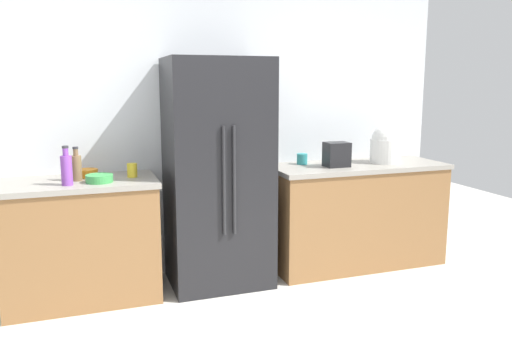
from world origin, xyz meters
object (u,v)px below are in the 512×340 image
(bottle_a, at_px, (76,167))
(cup_a, at_px, (132,170))
(refrigerator, at_px, (218,174))
(bottle_b, at_px, (67,169))
(bowl_a, at_px, (87,173))
(cup_b, at_px, (302,159))
(bowl_b, at_px, (99,178))
(toaster, at_px, (337,154))
(rice_cooker, at_px, (386,145))

(bottle_a, distance_m, cup_a, 0.41)
(refrigerator, distance_m, bottle_b, 1.16)
(bowl_a, bearing_deg, refrigerator, -8.75)
(cup_a, bearing_deg, cup_b, 5.26)
(cup_a, xyz_separation_m, cup_b, (1.50, 0.14, -0.01))
(bowl_a, bearing_deg, bowl_b, -72.31)
(cup_a, distance_m, cup_b, 1.50)
(refrigerator, distance_m, toaster, 1.06)
(bowl_a, bearing_deg, bottle_b, -115.02)
(toaster, relative_size, cup_a, 2.00)
(refrigerator, height_order, rice_cooker, refrigerator)
(bottle_b, height_order, bowl_a, bottle_b)
(refrigerator, distance_m, bowl_b, 0.93)
(toaster, distance_m, bowl_b, 1.98)
(rice_cooker, bearing_deg, bowl_b, -177.49)
(rice_cooker, relative_size, cup_b, 3.57)
(refrigerator, distance_m, cup_b, 0.84)
(bowl_a, bearing_deg, bottle_a, -117.15)
(cup_a, relative_size, cup_b, 1.12)
(refrigerator, xyz_separation_m, toaster, (1.05, -0.05, 0.11))
(cup_b, height_order, bowl_a, cup_b)
(refrigerator, height_order, toaster, refrigerator)
(cup_b, relative_size, bowl_b, 0.49)
(toaster, bearing_deg, bottle_a, 178.36)
(cup_a, bearing_deg, bowl_b, -151.62)
(toaster, bearing_deg, bowl_a, 174.39)
(cup_a, height_order, cup_b, cup_a)
(bowl_b, bearing_deg, cup_a, 28.38)
(refrigerator, height_order, cup_b, refrigerator)
(bottle_a, relative_size, cup_a, 2.39)
(refrigerator, height_order, bowl_b, refrigerator)
(cup_a, distance_m, bowl_a, 0.35)
(cup_b, bearing_deg, bottle_b, -171.06)
(bottle_a, distance_m, cup_b, 1.91)
(toaster, relative_size, bottle_b, 0.75)
(cup_a, distance_m, bowl_b, 0.28)
(cup_a, height_order, bowl_a, cup_a)
(bottle_b, bearing_deg, bowl_a, 64.98)
(cup_b, bearing_deg, bowl_a, -179.53)
(cup_a, bearing_deg, bowl_a, 159.61)
(refrigerator, bearing_deg, bottle_b, -173.03)
(bottle_a, relative_size, bowl_a, 1.56)
(refrigerator, height_order, bottle_a, refrigerator)
(toaster, height_order, bowl_a, toaster)
(toaster, distance_m, bottle_a, 2.13)
(bottle_a, relative_size, bottle_b, 0.90)
(rice_cooker, distance_m, bowl_a, 2.59)
(refrigerator, relative_size, bowl_b, 9.42)
(bowl_b, bearing_deg, toaster, 1.60)
(bottle_b, height_order, bowl_b, bottle_b)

